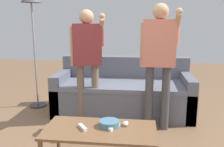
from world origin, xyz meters
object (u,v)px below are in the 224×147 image
Objects in this scene: player_left at (87,53)px; coffee_table at (100,133)px; couch at (123,93)px; floor_lamp at (31,6)px; snack_bowl at (109,124)px; game_remote_nunchuk at (126,123)px; game_remote_wand_near at (83,127)px; game_remote_wand_far at (114,127)px; player_right at (159,52)px.

coffee_table is at bearing -72.17° from player_left.
floor_lamp is (-1.43, 0.07, 1.31)m from couch.
coffee_table is at bearing -140.40° from snack_bowl.
game_remote_nunchuk is 0.05× the size of floor_lamp.
floor_lamp is 1.22× the size of player_left.
snack_bowl is (0.08, 0.07, 0.07)m from coffee_table.
game_remote_wand_near and game_remote_wand_far have the same top height.
player_left reaches higher than game_remote_wand_far.
game_remote_nunchuk is 0.63× the size of game_remote_wand_near.
couch is 1.94m from floor_lamp.
snack_bowl reaches higher than coffee_table.
floor_lamp reaches higher than snack_bowl.
game_remote_wand_near is at bearing -171.95° from game_remote_wand_far.
game_remote_wand_far is at bearing -65.54° from player_left.
floor_lamp is 2.31m from game_remote_wand_near.
floor_lamp is 1.17× the size of player_right.
couch is at bearing -2.89° from floor_lamp.
snack_bowl is at bearing 141.35° from game_remote_wand_far.
player_right reaches higher than game_remote_wand_far.
snack_bowl is 0.07m from game_remote_wand_far.
game_remote_wand_far is (0.48, -1.06, -0.57)m from player_left.
couch is 1.41m from game_remote_nunchuk.
game_remote_wand_far is (0.02, -1.48, 0.10)m from couch.
player_left reaches higher than game_remote_wand_near.
game_remote_wand_near is (-0.17, -0.02, 0.06)m from coffee_table.
game_remote_nunchuk is (0.12, -1.40, 0.11)m from couch.
game_remote_nunchuk is 1.27m from player_left.
game_remote_wand_far is (1.45, -1.56, -1.21)m from floor_lamp.
game_remote_nunchuk reaches higher than game_remote_wand_far.
couch reaches higher than game_remote_wand_near.
player_right is (1.91, -0.65, -0.60)m from floor_lamp.
game_remote_wand_far is (-0.10, -0.08, -0.01)m from game_remote_nunchuk.
coffee_table is 0.70× the size of player_left.
floor_lamp is at bearing 125.68° from game_remote_wand_near.
player_right is 11.39× the size of game_remote_wand_near.
game_remote_wand_near reaches higher than coffee_table.
player_left is at bearing 107.83° from coffee_table.
floor_lamp reaches higher than couch.
snack_bowl reaches higher than game_remote_wand_near.
game_remote_wand_near is (-0.28, -1.53, 0.10)m from couch.
couch is at bearing 85.71° from coffee_table.
snack_bowl is 1.40× the size of game_remote_wand_near.
game_remote_nunchuk is 0.06× the size of player_left.
player_left is 1.25m from game_remote_wand_near.
couch is at bearing 90.78° from game_remote_wand_far.
game_remote_wand_near is (-0.41, -0.12, -0.01)m from game_remote_nunchuk.
floor_lamp is at bearing 152.76° from player_left.
player_left is 10.93× the size of game_remote_wand_near.
player_right is at bearing -18.84° from floor_lamp.
floor_lamp reaches higher than coffee_table.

